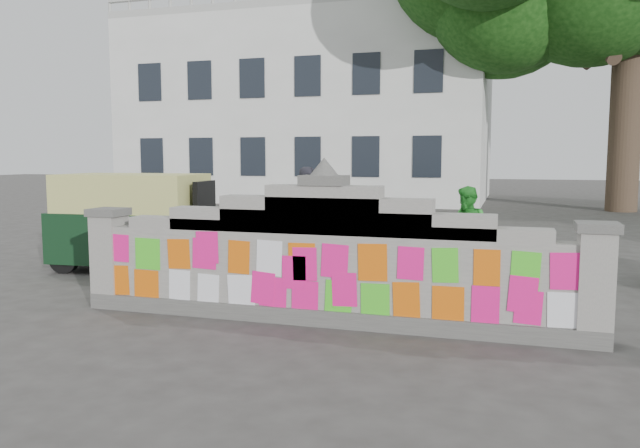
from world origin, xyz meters
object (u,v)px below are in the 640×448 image
object	(u,v)px
cyclist_bike	(310,244)
cyclist_rider	(310,225)
pedestrian	(467,231)
rickshaw_left	(137,220)

from	to	relation	value
cyclist_bike	cyclist_rider	bearing A→B (deg)	0.00
cyclist_rider	pedestrian	distance (m)	2.73
cyclist_bike	pedestrian	world-z (taller)	pedestrian
pedestrian	rickshaw_left	world-z (taller)	rickshaw_left
cyclist_bike	pedestrian	size ratio (longest dim) A/B	1.17
cyclist_bike	cyclist_rider	size ratio (longest dim) A/B	1.12
cyclist_bike	cyclist_rider	xyz separation A→B (m)	(0.00, 0.00, 0.33)
cyclist_bike	pedestrian	distance (m)	2.75
cyclist_rider	rickshaw_left	bearing A→B (deg)	116.52
pedestrian	cyclist_rider	bearing A→B (deg)	-117.50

